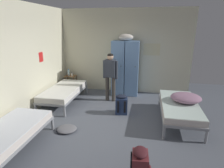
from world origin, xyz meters
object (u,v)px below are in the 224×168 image
object	(u,v)px
backpack_navy	(121,105)
person_traveler	(110,73)
shelf_unit	(71,81)
backpack_maroon	(141,165)
water_bottle	(69,73)
clothes_pile_grey	(67,129)
bed_right	(179,107)
locker_bank	(125,67)
bedding_heap	(186,98)
lotion_bottle	(72,74)
bed_left_rear	(64,91)
bed_left_front	(6,135)

from	to	relation	value
backpack_navy	person_traveler	bearing A→B (deg)	118.94
shelf_unit	backpack_maroon	bearing A→B (deg)	-54.51
water_bottle	clothes_pile_grey	world-z (taller)	water_bottle
bed_right	backpack_navy	world-z (taller)	backpack_navy
locker_bank	person_traveler	xyz separation A→B (m)	(-0.38, -0.72, -0.05)
water_bottle	locker_bank	bearing A→B (deg)	-0.13
bedding_heap	shelf_unit	bearing A→B (deg)	156.70
lotion_bottle	shelf_unit	bearing A→B (deg)	150.26
backpack_navy	clothes_pile_grey	distance (m)	1.60
bed_left_rear	person_traveler	size ratio (longest dim) A/B	1.25
bed_left_rear	backpack_maroon	world-z (taller)	backpack_maroon
shelf_unit	water_bottle	world-z (taller)	water_bottle
bed_left_rear	bedding_heap	bearing A→B (deg)	-7.54
bedding_heap	person_traveler	bearing A→B (deg)	156.83
bed_right	person_traveler	distance (m)	2.26
backpack_navy	clothes_pile_grey	xyz separation A→B (m)	(-1.11, -1.13, -0.21)
bed_left_rear	locker_bank	bearing A→B (deg)	33.52
locker_bank	backpack_navy	distance (m)	1.75
locker_bank	backpack_maroon	xyz separation A→B (m)	(0.72, -3.85, -0.71)
bed_right	bedding_heap	distance (m)	0.28
backpack_navy	bed_right	bearing A→B (deg)	-4.69
bed_left_rear	bed_left_front	size ratio (longest dim) A/B	1.00
shelf_unit	lotion_bottle	bearing A→B (deg)	-29.74
person_traveler	backpack_navy	world-z (taller)	person_traveler
water_bottle	backpack_maroon	world-z (taller)	water_bottle
locker_bank	bed_right	world-z (taller)	locker_bank
shelf_unit	clothes_pile_grey	distance (m)	2.90
person_traveler	backpack_navy	size ratio (longest dim) A/B	2.77
bedding_heap	person_traveler	world-z (taller)	person_traveler
locker_bank	water_bottle	size ratio (longest dim) A/B	8.83
bedding_heap	backpack_navy	xyz separation A→B (m)	(-1.63, 0.03, -0.34)
clothes_pile_grey	shelf_unit	bearing A→B (deg)	110.31
bed_left_front	backpack_navy	size ratio (longest dim) A/B	3.45
bed_left_rear	water_bottle	distance (m)	1.25
lotion_bottle	bed_left_front	bearing A→B (deg)	-87.14
locker_bank	water_bottle	bearing A→B (deg)	179.87
locker_bank	bedding_heap	bearing A→B (deg)	-43.20
person_traveler	backpack_navy	xyz separation A→B (m)	(0.48, -0.87, -0.66)
backpack_navy	backpack_maroon	bearing A→B (deg)	-74.65
shelf_unit	lotion_bottle	world-z (taller)	lotion_bottle
bed_left_rear	lotion_bottle	bearing A→B (deg)	99.21
bed_left_rear	bed_right	distance (m)	3.39
bed_right	clothes_pile_grey	size ratio (longest dim) A/B	4.13
bed_right	lotion_bottle	bearing A→B (deg)	154.80
bed_left_front	clothes_pile_grey	size ratio (longest dim) A/B	4.13
bed_left_rear	backpack_maroon	distance (m)	3.66
bedding_heap	backpack_maroon	world-z (taller)	bedding_heap
water_bottle	lotion_bottle	bearing A→B (deg)	-21.80
locker_bank	clothes_pile_grey	bearing A→B (deg)	-110.31
shelf_unit	bed_right	distance (m)	3.98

